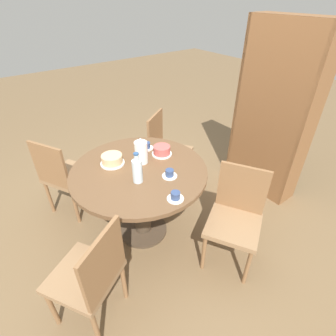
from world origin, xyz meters
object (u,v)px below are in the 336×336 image
(cup_b, at_px, (147,146))
(bookshelf, at_px, (271,121))
(cake_main, at_px, (112,160))
(water_bottle, at_px, (137,170))
(chair_a, at_px, (91,275))
(chair_c, at_px, (166,149))
(chair_b, at_px, (236,216))
(cup_c, at_px, (175,196))
(coffee_pot, at_px, (141,151))
(cup_a, at_px, (170,174))
(cake_second, at_px, (162,151))
(chair_d, at_px, (65,175))

(cup_b, bearing_deg, bookshelf, 70.32)
(bookshelf, bearing_deg, cake_main, 75.91)
(water_bottle, xyz_separation_m, cake_main, (-0.35, -0.05, -0.07))
(chair_a, distance_m, chair_c, 1.71)
(chair_b, xyz_separation_m, cake_main, (-0.92, -0.62, 0.32))
(cup_b, xyz_separation_m, cup_c, (0.74, -0.24, 0.00))
(coffee_pot, xyz_separation_m, cup_a, (0.32, 0.07, -0.08))
(cake_second, bearing_deg, water_bottle, -61.08)
(chair_b, distance_m, bookshelf, 1.24)
(chair_d, height_order, water_bottle, water_bottle)
(bookshelf, xyz_separation_m, cup_b, (-0.46, -1.29, -0.08))
(cup_b, bearing_deg, chair_c, 121.25)
(coffee_pot, xyz_separation_m, cup_b, (-0.17, 0.17, -0.08))
(chair_b, distance_m, cup_a, 0.65)
(chair_a, bearing_deg, chair_d, -132.45)
(chair_a, distance_m, chair_d, 1.24)
(chair_d, height_order, coffee_pot, coffee_pot)
(chair_c, xyz_separation_m, cup_b, (0.26, -0.43, 0.31))
(chair_a, relative_size, cake_main, 4.20)
(cake_second, bearing_deg, chair_c, 139.08)
(bookshelf, distance_m, cake_second, 1.28)
(chair_d, distance_m, cake_second, 1.04)
(chair_b, bearing_deg, cake_second, 162.93)
(water_bottle, bearing_deg, cup_c, 16.37)
(chair_b, height_order, coffee_pot, coffee_pot)
(chair_a, height_order, cup_a, chair_a)
(chair_c, relative_size, chair_d, 1.00)
(cake_main, bearing_deg, chair_c, 110.29)
(cup_c, bearing_deg, chair_a, -89.68)
(bookshelf, relative_size, cup_b, 14.67)
(chair_c, xyz_separation_m, cup_a, (0.76, -0.53, 0.31))
(water_bottle, bearing_deg, chair_b, 45.09)
(chair_c, distance_m, chair_d, 1.15)
(cup_b, relative_size, cup_c, 1.00)
(chair_c, distance_m, water_bottle, 1.09)
(chair_c, xyz_separation_m, cake_second, (0.44, -0.38, 0.32))
(cup_a, height_order, cup_c, same)
(bookshelf, height_order, water_bottle, bookshelf)
(bookshelf, distance_m, cup_a, 1.40)
(chair_b, bearing_deg, chair_a, -130.26)
(cake_second, height_order, cup_c, cake_second)
(chair_b, bearing_deg, cake_main, -176.12)
(bookshelf, xyz_separation_m, water_bottle, (-0.07, -1.63, 0.00))
(water_bottle, distance_m, cup_a, 0.27)
(chair_c, xyz_separation_m, bookshelf, (0.72, 0.86, 0.38))
(water_bottle, distance_m, cake_second, 0.45)
(chair_d, xyz_separation_m, cake_second, (0.65, 0.75, 0.32))
(chair_a, xyz_separation_m, cake_second, (-0.57, 1.00, 0.32))
(chair_b, relative_size, chair_d, 1.00)
(coffee_pot, relative_size, cup_c, 1.89)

